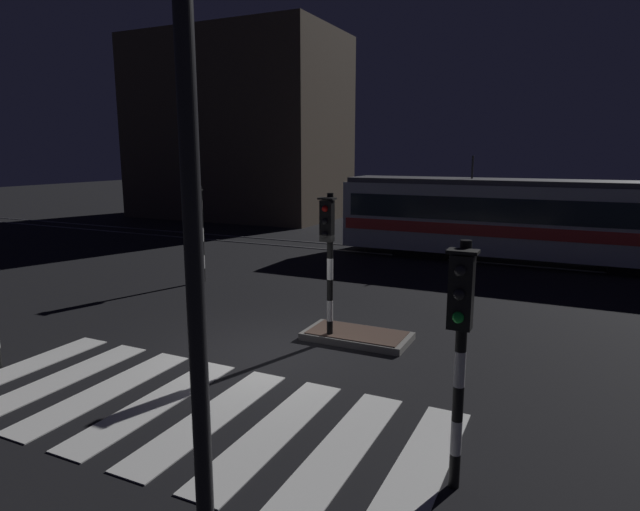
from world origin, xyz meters
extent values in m
plane|color=black|center=(0.00, 0.00, 0.00)|extent=(120.00, 120.00, 0.00)
cube|color=#59595E|center=(0.00, 12.03, 0.01)|extent=(80.00, 0.12, 0.03)
cube|color=#59595E|center=(0.00, 13.47, 0.01)|extent=(80.00, 0.12, 0.03)
cube|color=silver|center=(-4.07, -2.91, 0.01)|extent=(0.70, 3.77, 0.02)
cube|color=silver|center=(-2.91, -2.91, 0.01)|extent=(0.70, 3.77, 0.02)
cube|color=silver|center=(-1.75, -2.91, 0.01)|extent=(0.70, 3.77, 0.02)
cube|color=silver|center=(-0.58, -2.91, 0.01)|extent=(0.70, 3.77, 0.02)
cube|color=silver|center=(0.58, -2.91, 0.01)|extent=(0.70, 3.77, 0.02)
cube|color=silver|center=(1.75, -2.91, 0.01)|extent=(0.70, 3.77, 0.02)
cube|color=silver|center=(2.91, -2.90, 0.01)|extent=(0.70, 3.77, 0.02)
cube|color=silver|center=(4.07, -2.90, 0.01)|extent=(0.70, 3.77, 0.02)
cube|color=slate|center=(1.37, 1.62, 0.08)|extent=(2.43, 1.24, 0.16)
cube|color=#4C382D|center=(1.37, 1.62, 0.17)|extent=(2.19, 1.11, 0.02)
cylinder|color=black|center=(0.83, 1.26, 0.24)|extent=(0.14, 0.14, 0.49)
cylinder|color=white|center=(0.83, 1.26, 0.73)|extent=(0.14, 0.14, 0.49)
cylinder|color=black|center=(0.83, 1.26, 1.22)|extent=(0.14, 0.14, 0.49)
cylinder|color=white|center=(0.83, 1.26, 1.70)|extent=(0.14, 0.14, 0.49)
cylinder|color=black|center=(0.83, 1.26, 2.19)|extent=(0.14, 0.14, 0.49)
cylinder|color=white|center=(0.83, 1.26, 2.67)|extent=(0.14, 0.14, 0.49)
cylinder|color=black|center=(0.83, 1.26, 3.16)|extent=(0.14, 0.14, 0.49)
cube|color=black|center=(0.83, 1.09, 2.80)|extent=(0.28, 0.20, 0.90)
sphere|color=red|center=(0.83, 0.98, 3.08)|extent=(0.14, 0.14, 0.14)
sphere|color=black|center=(0.83, 0.98, 2.80)|extent=(0.14, 0.14, 0.14)
sphere|color=black|center=(0.83, 0.98, 2.52)|extent=(0.14, 0.14, 0.14)
cube|color=black|center=(0.83, 1.09, 3.29)|extent=(0.36, 0.24, 0.04)
cylinder|color=black|center=(4.57, -3.06, 0.23)|extent=(0.14, 0.14, 0.46)
cylinder|color=white|center=(4.57, -3.06, 0.70)|extent=(0.14, 0.14, 0.46)
cylinder|color=black|center=(4.57, -3.06, 1.16)|extent=(0.14, 0.14, 0.46)
cylinder|color=white|center=(4.57, -3.06, 1.62)|extent=(0.14, 0.14, 0.46)
cylinder|color=black|center=(4.57, -3.06, 2.09)|extent=(0.14, 0.14, 0.46)
cylinder|color=white|center=(4.57, -3.06, 2.55)|extent=(0.14, 0.14, 0.46)
cylinder|color=black|center=(4.57, -3.06, 3.02)|extent=(0.14, 0.14, 0.46)
cube|color=black|center=(4.57, -3.23, 2.65)|extent=(0.28, 0.20, 0.90)
sphere|color=black|center=(4.57, -3.34, 2.93)|extent=(0.14, 0.14, 0.14)
sphere|color=black|center=(4.57, -3.34, 2.65)|extent=(0.14, 0.14, 0.14)
sphere|color=green|center=(4.57, -3.34, 2.37)|extent=(0.14, 0.14, 0.14)
cube|color=black|center=(4.57, -3.23, 3.14)|extent=(0.36, 0.24, 0.04)
cylinder|color=black|center=(-5.40, 4.72, 0.23)|extent=(0.14, 0.14, 0.46)
cylinder|color=white|center=(-5.40, 4.72, 0.69)|extent=(0.14, 0.14, 0.46)
cylinder|color=black|center=(-5.40, 4.72, 1.14)|extent=(0.14, 0.14, 0.46)
cylinder|color=white|center=(-5.40, 4.72, 1.60)|extent=(0.14, 0.14, 0.46)
cylinder|color=black|center=(-5.40, 4.72, 2.06)|extent=(0.14, 0.14, 0.46)
cylinder|color=white|center=(-5.40, 4.72, 2.52)|extent=(0.14, 0.14, 0.46)
cylinder|color=black|center=(-5.40, 4.72, 2.97)|extent=(0.14, 0.14, 0.46)
cube|color=black|center=(-5.40, 4.55, 2.60)|extent=(0.28, 0.20, 0.90)
sphere|color=red|center=(-5.40, 4.44, 2.88)|extent=(0.14, 0.14, 0.14)
sphere|color=black|center=(-5.40, 4.44, 2.60)|extent=(0.14, 0.14, 0.14)
sphere|color=black|center=(-5.40, 4.44, 2.32)|extent=(0.14, 0.14, 0.14)
cube|color=black|center=(-5.40, 4.55, 3.09)|extent=(0.36, 0.24, 0.04)
cylinder|color=black|center=(2.56, -5.60, 3.92)|extent=(0.18, 0.18, 7.85)
cube|color=silver|center=(4.03, 12.75, 1.70)|extent=(14.48, 2.50, 2.70)
cube|color=red|center=(4.03, 11.48, 1.35)|extent=(14.19, 0.04, 0.44)
cube|color=red|center=(4.03, 14.02, 1.35)|extent=(14.19, 0.04, 0.44)
cube|color=black|center=(4.03, 11.48, 2.15)|extent=(13.75, 0.03, 0.90)
cube|color=#4C4C51|center=(4.03, 12.75, 3.15)|extent=(14.19, 2.30, 0.20)
cylinder|color=#262628|center=(1.86, 12.75, 3.65)|extent=(0.08, 0.08, 1.00)
cube|color=black|center=(0.05, 12.75, 0.17)|extent=(2.20, 2.00, 0.35)
cube|color=#42382D|center=(-15.08, 21.54, 5.89)|extent=(13.50, 8.00, 11.79)
camera|label=1|loc=(5.71, -9.52, 4.27)|focal=30.27mm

